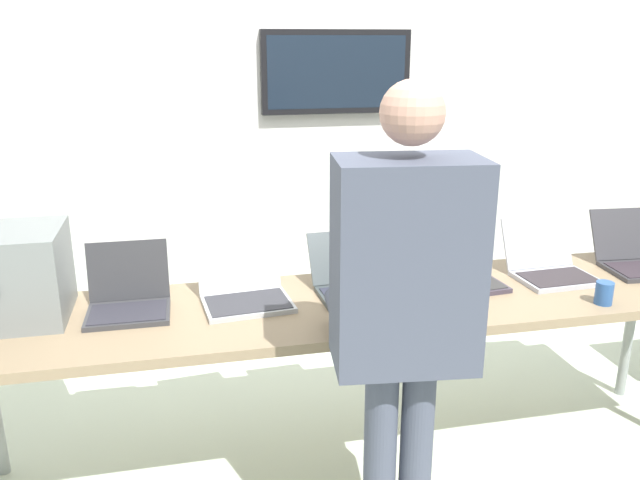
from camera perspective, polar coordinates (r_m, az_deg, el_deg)
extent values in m
cube|color=#B5C1AC|center=(3.07, 3.25, -19.20)|extent=(8.00, 8.00, 0.04)
cube|color=silver|center=(3.61, -1.24, 8.75)|extent=(8.00, 0.06, 2.54)
cube|color=black|center=(3.55, 1.45, 14.68)|extent=(0.81, 0.05, 0.44)
cube|color=black|center=(3.54, 1.51, 14.66)|extent=(0.75, 0.02, 0.38)
cube|color=#8D775A|center=(2.68, 3.53, -5.73)|extent=(3.26, 0.70, 0.04)
cylinder|color=gray|center=(3.72, 25.75, -7.23)|extent=(0.05, 0.05, 0.74)
cube|color=slate|center=(2.71, -26.08, -2.84)|extent=(0.43, 0.38, 0.35)
cube|color=#36363A|center=(2.63, -16.63, -6.29)|extent=(0.32, 0.25, 0.02)
cube|color=#2D2D36|center=(2.61, -16.67, -6.15)|extent=(0.29, 0.20, 0.00)
cube|color=#36363A|center=(2.71, -16.66, -2.60)|extent=(0.32, 0.05, 0.24)
cube|color=white|center=(2.71, -16.65, -2.58)|extent=(0.29, 0.04, 0.21)
cube|color=#B1B3B7|center=(2.63, -6.46, -5.63)|extent=(0.37, 0.30, 0.02)
cube|color=#323238|center=(2.61, -6.41, -5.50)|extent=(0.34, 0.25, 0.00)
cube|color=#B1B3B7|center=(2.72, -7.24, -1.66)|extent=(0.35, 0.09, 0.26)
cube|color=black|center=(2.73, -7.26, -1.65)|extent=(0.32, 0.08, 0.23)
cube|color=#333C3E|center=(2.70, 3.28, -4.90)|extent=(0.33, 0.25, 0.02)
cube|color=#262836|center=(2.68, 3.36, -4.75)|extent=(0.30, 0.20, 0.00)
cube|color=#333C3E|center=(2.82, 2.21, -1.49)|extent=(0.32, 0.14, 0.21)
cube|color=#216542|center=(2.82, 2.19, -1.50)|extent=(0.29, 0.12, 0.18)
cube|color=#3B333F|center=(2.85, 12.57, -4.04)|extent=(0.37, 0.26, 0.02)
cube|color=#313131|center=(2.84, 12.70, -3.89)|extent=(0.34, 0.20, 0.00)
cube|color=#3B333F|center=(2.92, 11.43, -1.00)|extent=(0.35, 0.08, 0.22)
cube|color=#1F5B34|center=(2.92, 11.40, -0.99)|extent=(0.32, 0.07, 0.19)
cube|color=#ADAFB9|center=(3.06, 20.21, -3.24)|extent=(0.35, 0.26, 0.02)
cube|color=#2F292D|center=(3.05, 20.36, -3.10)|extent=(0.32, 0.21, 0.00)
cube|color=#ADAFB9|center=(3.16, 18.68, -0.16)|extent=(0.34, 0.12, 0.22)
cube|color=black|center=(3.16, 18.65, -0.17)|extent=(0.31, 0.10, 0.20)
cube|color=#353439|center=(3.44, 25.35, 0.51)|extent=(0.33, 0.15, 0.23)
cube|color=navy|center=(3.44, 25.32, 0.50)|extent=(0.30, 0.12, 0.20)
cylinder|color=#494F62|center=(2.31, 5.29, -19.82)|extent=(0.12, 0.12, 0.83)
cylinder|color=#494F62|center=(2.34, 8.44, -19.51)|extent=(0.12, 0.12, 0.83)
cube|color=#494F62|center=(1.97, 7.64, -2.19)|extent=(0.47, 0.31, 0.65)
sphere|color=tan|center=(1.87, 8.21, 11.11)|extent=(0.19, 0.19, 0.19)
cylinder|color=#494F62|center=(2.31, 1.69, -6.45)|extent=(0.11, 0.33, 0.07)
cylinder|color=#494F62|center=(2.37, 9.66, -6.02)|extent=(0.11, 0.33, 0.07)
cylinder|color=#2A5292|center=(2.86, 23.89, -4.32)|extent=(0.07, 0.07, 0.09)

